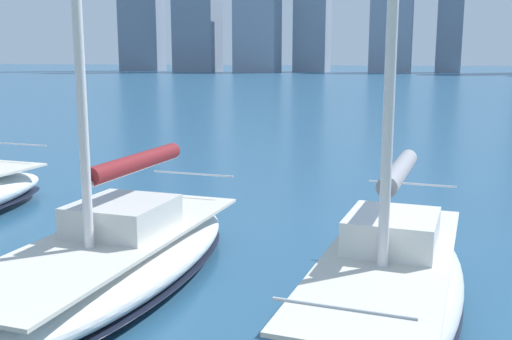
{
  "coord_description": "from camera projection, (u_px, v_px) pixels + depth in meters",
  "views": [
    {
      "loc": [
        -2.58,
        2.75,
        4.07
      ],
      "look_at": [
        0.21,
        -6.76,
        2.2
      ],
      "focal_mm": 42.0,
      "sensor_mm": 36.0,
      "label": 1
    }
  ],
  "objects": [
    {
      "name": "sailboat_grey",
      "position": [
        387.0,
        278.0,
        9.44
      ],
      "size": [
        2.86,
        7.43,
        11.39
      ],
      "color": "silver",
      "rests_on": "ground"
    },
    {
      "name": "sailboat_maroon",
      "position": [
        111.0,
        258.0,
        10.57
      ],
      "size": [
        2.99,
        7.93,
        9.85
      ],
      "color": "white",
      "rests_on": "ground"
    }
  ]
}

